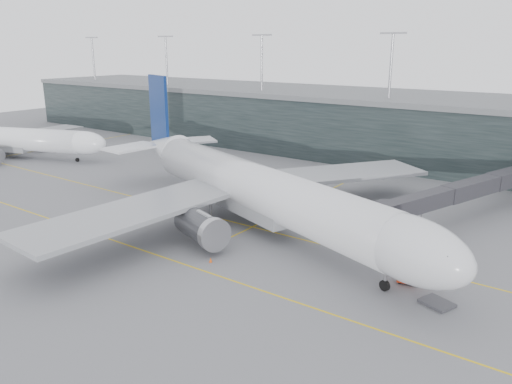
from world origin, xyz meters
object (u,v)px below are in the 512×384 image
Objects in this scene: main_aircraft at (255,189)px; gse_cart at (408,276)px; second_aircraft at (5,139)px; jet_bridge at (465,185)px.

main_aircraft is 28.53× the size of gse_cart.
gse_cart is at bearing -25.20° from second_aircraft.
main_aircraft is 26.83m from gse_cart.
second_aircraft is at bearing -163.16° from main_aircraft.
jet_bridge is 17.41× the size of gse_cart.
jet_bridge is at bearing 80.42° from gse_cart.
gse_cart is (25.81, -5.34, -5.04)m from main_aircraft.
jet_bridge reaches higher than gse_cart.
jet_bridge is (24.18, 25.30, -1.19)m from main_aircraft.
main_aircraft reaches higher than second_aircraft.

